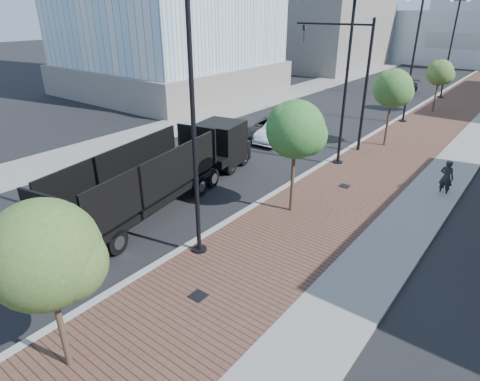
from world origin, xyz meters
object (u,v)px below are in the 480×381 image
Objects in this scene: dark_car_mid at (270,128)px; pedestrian at (446,178)px; dump_truck at (188,165)px; white_sedan at (280,130)px.

pedestrian is at bearing -17.44° from dark_car_mid.
dump_truck reaches higher than white_sedan.
dump_truck is 2.67× the size of dark_car_mid.
white_sedan is 2.52× the size of pedestrian.
dark_car_mid is at bearing -0.60° from pedestrian.
dark_car_mid is at bearing 89.29° from dump_truck.
pedestrian is (11.27, -2.51, 0.16)m from white_sedan.
white_sedan is 11.55m from pedestrian.
white_sedan is (-0.74, 9.72, -0.54)m from dump_truck.
dark_car_mid is at bearing 162.50° from white_sedan.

